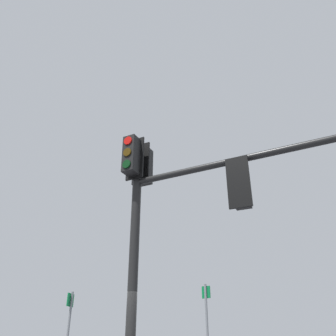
% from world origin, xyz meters
% --- Properties ---
extents(signal_mast_assembly, '(2.66, 4.13, 5.93)m').
position_xyz_m(signal_mast_assembly, '(0.05, -0.49, 4.21)').
color(signal_mast_assembly, black).
rests_on(signal_mast_assembly, ground).
extents(route_sign_primary, '(0.17, 0.23, 3.19)m').
position_xyz_m(route_sign_primary, '(3.70, -1.84, 1.82)').
color(route_sign_primary, slate).
rests_on(route_sign_primary, ground).
extents(route_sign_secondary, '(0.38, 0.13, 3.02)m').
position_xyz_m(route_sign_secondary, '(4.15, 2.04, 1.84)').
color(route_sign_secondary, slate).
rests_on(route_sign_secondary, ground).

